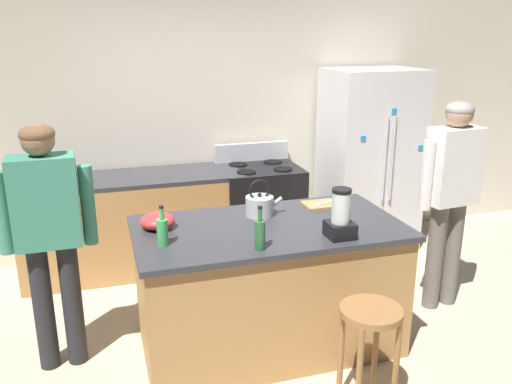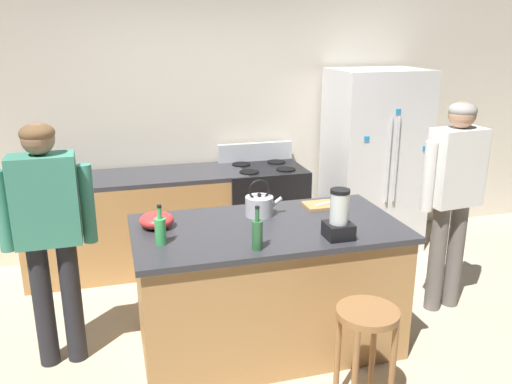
{
  "view_description": "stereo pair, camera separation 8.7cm",
  "coord_description": "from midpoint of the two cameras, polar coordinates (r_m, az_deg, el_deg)",
  "views": [
    {
      "loc": [
        -1.07,
        -3.2,
        2.2
      ],
      "look_at": [
        0.0,
        0.3,
        1.06
      ],
      "focal_mm": 37.28,
      "sensor_mm": 36.0,
      "label": 1
    },
    {
      "loc": [
        -0.98,
        -3.23,
        2.2
      ],
      "look_at": [
        0.0,
        0.3,
        1.06
      ],
      "focal_mm": 37.28,
      "sensor_mm": 36.0,
      "label": 2
    }
  ],
  "objects": [
    {
      "name": "bar_stool",
      "position": [
        3.22,
        11.33,
        -14.48
      ],
      "size": [
        0.36,
        0.36,
        0.67
      ],
      "color": "#9E6B3D",
      "rests_on": "ground_plane"
    },
    {
      "name": "bottle_olive_oil",
      "position": [
        3.2,
        -0.35,
        -4.49
      ],
      "size": [
        0.07,
        0.07,
        0.28
      ],
      "color": "#2D6638",
      "rests_on": "kitchen_island"
    },
    {
      "name": "ground_plane",
      "position": [
        4.03,
        0.64,
        -15.84
      ],
      "size": [
        14.0,
        14.0,
        0.0
      ],
      "primitive_type": "plane",
      "color": "beige"
    },
    {
      "name": "back_counter_run",
      "position": [
        5.08,
        -13.38,
        -3.31
      ],
      "size": [
        2.0,
        0.64,
        0.91
      ],
      "color": "#B7844C",
      "rests_on": "ground_plane"
    },
    {
      "name": "blender_appliance",
      "position": [
        3.41,
        8.34,
        -2.68
      ],
      "size": [
        0.17,
        0.17,
        0.32
      ],
      "color": "black",
      "rests_on": "kitchen_island"
    },
    {
      "name": "mixing_bowl",
      "position": [
        3.61,
        -11.22,
        -3.06
      ],
      "size": [
        0.23,
        0.23,
        0.11
      ],
      "primitive_type": "ellipsoid",
      "color": "red",
      "rests_on": "kitchen_island"
    },
    {
      "name": "stove_range",
      "position": [
        5.25,
        -0.07,
        -2.03
      ],
      "size": [
        0.76,
        0.65,
        1.09
      ],
      "color": "black",
      "rests_on": "ground_plane"
    },
    {
      "name": "kitchen_island",
      "position": [
        3.8,
        0.67,
        -10.04
      ],
      "size": [
        1.82,
        0.97,
        0.91
      ],
      "color": "#B7844C",
      "rests_on": "ground_plane"
    },
    {
      "name": "back_wall",
      "position": [
        5.33,
        -5.69,
        8.01
      ],
      "size": [
        8.0,
        0.1,
        2.7
      ],
      "primitive_type": "cube",
      "color": "beige",
      "rests_on": "ground_plane"
    },
    {
      "name": "bottle_soda",
      "position": [
        3.32,
        -10.76,
        -4.13
      ],
      "size": [
        0.07,
        0.07,
        0.26
      ],
      "color": "#3FB259",
      "rests_on": "kitchen_island"
    },
    {
      "name": "chef_knife",
      "position": [
        4.04,
        6.9,
        -1.12
      ],
      "size": [
        0.22,
        0.1,
        0.01
      ],
      "primitive_type": "cube",
      "rotation": [
        0.0,
        0.0,
        0.34
      ],
      "color": "#B7BABF",
      "rests_on": "cutting_board"
    },
    {
      "name": "tea_kettle",
      "position": [
        3.78,
        -0.26,
        -1.41
      ],
      "size": [
        0.28,
        0.2,
        0.27
      ],
      "color": "#B7BABF",
      "rests_on": "kitchen_island"
    },
    {
      "name": "person_by_island_left",
      "position": [
        3.61,
        -22.05,
        -3.39
      ],
      "size": [
        0.59,
        0.23,
        1.65
      ],
      "color": "#26262B",
      "rests_on": "ground_plane"
    },
    {
      "name": "cutting_board",
      "position": [
        4.03,
        6.63,
        -1.32
      ],
      "size": [
        0.3,
        0.2,
        0.02
      ],
      "primitive_type": "cube",
      "color": "#B7844C",
      "rests_on": "kitchen_island"
    },
    {
      "name": "person_by_sink_right",
      "position": [
        4.37,
        19.69,
        0.57
      ],
      "size": [
        0.6,
        0.26,
        1.68
      ],
      "color": "#66605B",
      "rests_on": "ground_plane"
    },
    {
      "name": "refrigerator",
      "position": [
        5.54,
        11.63,
        3.41
      ],
      "size": [
        0.9,
        0.73,
        1.82
      ],
      "color": "silver",
      "rests_on": "ground_plane"
    }
  ]
}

